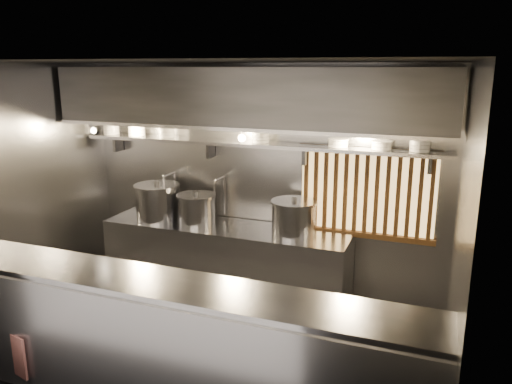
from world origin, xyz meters
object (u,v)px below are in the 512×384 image
Objects in this scene: pendant_bulb at (242,138)px; stock_pot_mid at (158,202)px; stock_pot_left at (196,209)px; stock_pot_right at (294,218)px; heat_lamp at (92,126)px.

stock_pot_mid is at bearing -174.91° from pendant_bulb.
stock_pot_right reaches higher than stock_pot_left.
stock_pot_mid is 1.76m from stock_pot_right.
heat_lamp is at bearing -173.66° from stock_pot_right.
stock_pot_mid is at bearing -178.61° from stock_pot_left.
stock_pot_right is at bearing 0.39° from stock_pot_left.
stock_pot_mid is (-0.53, -0.01, 0.04)m from stock_pot_left.
stock_pot_left is at bearing -179.61° from stock_pot_right.
heat_lamp reaches higher than pendant_bulb.
heat_lamp is at bearing -160.17° from stock_pot_mid.
stock_pot_mid is (-1.10, -0.10, -0.84)m from pendant_bulb.
pendant_bulb is at bearing 11.00° from heat_lamp.
stock_pot_left is 0.89× the size of stock_pot_mid.
heat_lamp reaches higher than stock_pot_right.
stock_pot_mid reaches higher than stock_pot_right.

